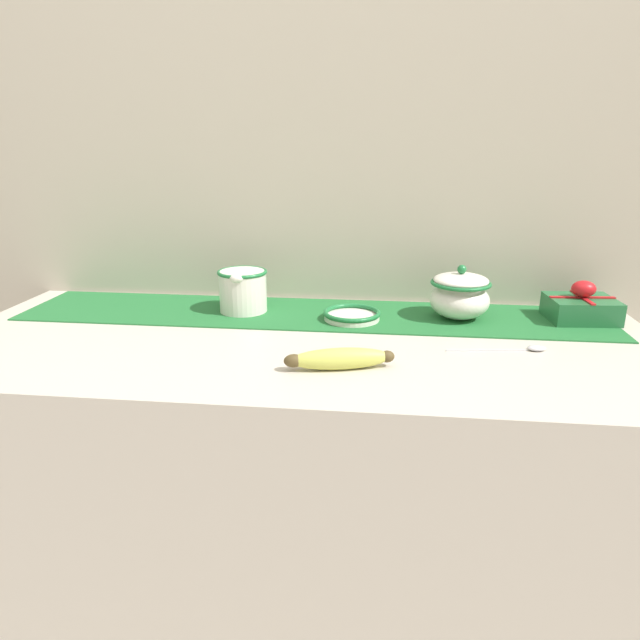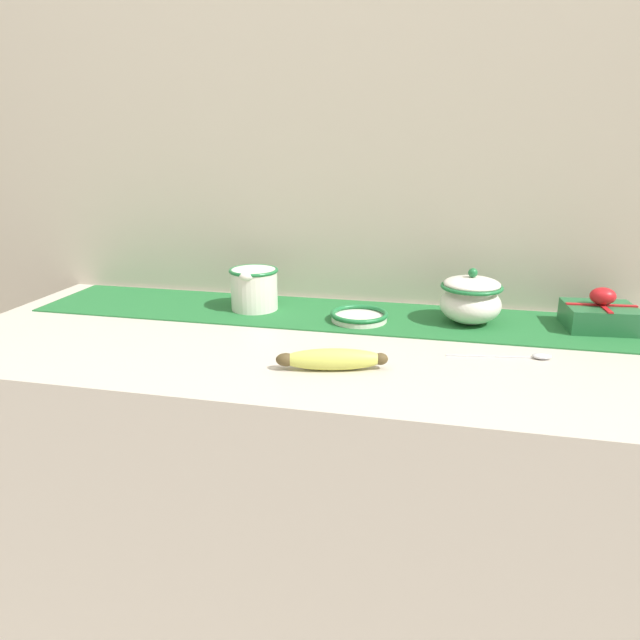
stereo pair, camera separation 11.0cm
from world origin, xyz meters
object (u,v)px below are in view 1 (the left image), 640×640
at_px(sugar_bowl, 460,295).
at_px(spoon, 527,348).
at_px(cream_pitcher, 243,289).
at_px(banana, 340,359).
at_px(small_dish, 352,315).
at_px(gift_box, 581,307).

xyz_separation_m(sugar_bowl, spoon, (0.11, -0.19, -0.05)).
bearing_deg(sugar_bowl, cream_pitcher, 179.89).
xyz_separation_m(sugar_bowl, banana, (-0.24, -0.32, -0.04)).
bearing_deg(sugar_bowl, banana, -126.72).
relative_size(banana, spoon, 1.02).
height_order(small_dish, banana, banana).
xyz_separation_m(small_dish, spoon, (0.34, -0.15, -0.01)).
bearing_deg(small_dish, sugar_bowl, 9.09).
xyz_separation_m(small_dish, banana, (-0.00, -0.28, 0.01)).
relative_size(sugar_bowl, gift_box, 0.89).
bearing_deg(gift_box, spoon, -127.24).
distance_m(small_dish, gift_box, 0.50).
bearing_deg(spoon, sugar_bowl, 111.95).
bearing_deg(banana, small_dish, 89.32).
relative_size(small_dish, gift_box, 0.86).
relative_size(sugar_bowl, small_dish, 1.03).
distance_m(small_dish, spoon, 0.37).
height_order(banana, spoon, banana).
bearing_deg(sugar_bowl, spoon, -60.08).
bearing_deg(small_dish, spoon, -23.56).
bearing_deg(banana, gift_box, 34.00).
bearing_deg(small_dish, gift_box, 6.55).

